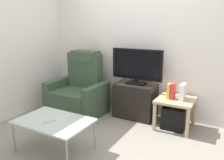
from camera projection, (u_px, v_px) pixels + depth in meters
name	position (u px, v px, depth m)	size (l,w,h in m)	color
ground_plane	(112.00, 139.00, 3.16)	(6.40, 6.40, 0.00)	gray
wall_back	(145.00, 39.00, 3.80)	(6.40, 0.06, 2.60)	silver
wall_side	(12.00, 40.00, 3.73)	(0.06, 4.48, 2.60)	silver
tv_stand	(135.00, 101.00, 3.84)	(0.68, 0.41, 0.58)	black
television	(137.00, 66.00, 3.71)	(0.87, 0.20, 0.58)	black
recliner_armchair	(79.00, 92.00, 4.06)	(0.98, 0.78, 1.08)	#384C38
side_table	(175.00, 104.00, 3.41)	(0.54, 0.54, 0.46)	tan
subwoofer_box	(174.00, 117.00, 3.46)	(0.33, 0.33, 0.33)	black
book_leftmost	(169.00, 91.00, 3.39)	(0.04, 0.11, 0.23)	gold
book_middle	(173.00, 91.00, 3.36)	(0.05, 0.13, 0.24)	red
game_console	(183.00, 92.00, 3.33)	(0.07, 0.20, 0.24)	white
coffee_table	(54.00, 122.00, 2.77)	(0.90, 0.60, 0.41)	#B2C6C1
cell_phone	(50.00, 121.00, 2.73)	(0.07, 0.15, 0.01)	#B7B7BC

